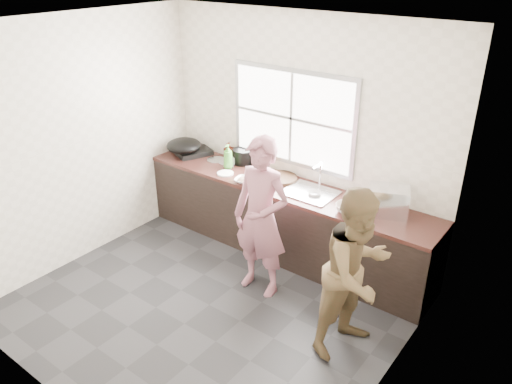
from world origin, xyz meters
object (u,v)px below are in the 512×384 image
Objects in this scene: burner at (192,151)px; dish_rack at (388,201)px; bowl_held at (315,193)px; pot_lid_right at (228,162)px; bottle_green at (228,156)px; black_pot at (243,156)px; glass_jar at (235,161)px; pot_lid_left at (216,160)px; plate_food at (225,173)px; bottle_brown_tall at (229,151)px; bottle_brown_short at (258,166)px; person_side at (357,273)px; wok at (184,146)px; woman at (261,223)px; bowl_mince at (244,180)px; bowl_crabs at (349,209)px; cutting_board at (280,178)px.

dish_rack is at bearing -0.57° from burner.
bowl_held is 1.34m from pot_lid_right.
black_pot is at bearing 78.59° from bottle_green.
glass_jar is 0.28m from pot_lid_left.
burner is 1.11× the size of dish_rack.
bottle_brown_tall is at bearing 124.22° from plate_food.
plate_food is 0.39m from bottle_brown_short.
bottle_brown_tall is at bearing 14.69° from burner.
dish_rack reaches higher than pot_lid_left.
pot_lid_left is at bearing 83.45° from person_side.
person_side is 2.68m from pot_lid_left.
plate_food is (-2.10, 0.76, 0.09)m from person_side.
bottle_green is 0.70m from wok.
bottle_green reaches higher than burner.
plate_food is at bearing -173.10° from bowl_held.
bowl_mince is at bearing 137.75° from woman.
bowl_held is 1.51m from pot_lid_left.
bottle_green is at bearing 158.79° from dish_rack.
person_side is 2.44m from black_pot.
person_side is (1.15, -0.18, -0.01)m from woman.
bowl_held is 0.87× the size of bottle_brown_tall.
woman is 1.01× the size of person_side.
person_side is at bearing -42.82° from bowl_held.
bowl_crabs is 1.99m from pot_lid_left.
glass_jar is at bearing 108.96° from plate_food.
wok reaches higher than black_pot.
cutting_board is at bearing -11.71° from black_pot.
glass_jar is 0.41× the size of pot_lid_left.
bottle_green is 1.31× the size of pot_lid_left.
plate_food is 0.82m from burner.
woman is 3.68× the size of burner.
bowl_crabs reaches higher than pot_lid_right.
glass_jar is at bearing 7.72° from pot_lid_left.
person_side is 1.32m from bowl_held.
pot_lid_left is at bearing 145.33° from woman.
bottle_green is at bearing 83.07° from person_side.
dish_rack reaches higher than burner.
plate_food is at bearing -17.81° from burner.
glass_jar is (-1.06, 0.87, 0.12)m from woman.
woman is at bearing 96.81° from person_side.
cutting_board is 2.19× the size of bowl_held.
burner is (-0.74, -0.14, -0.06)m from black_pot.
person_side reaches higher than burner.
bottle_green is 0.70× the size of burner.
burner is (-1.92, 0.11, 0.00)m from bowl_held.
dish_rack reaches higher than bottle_brown_tall.
dish_rack is 1.59× the size of pot_lid_right.
dish_rack reaches higher than wok.
bowl_held is 1.23m from bottle_green.
glass_jar reaches higher than cutting_board.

